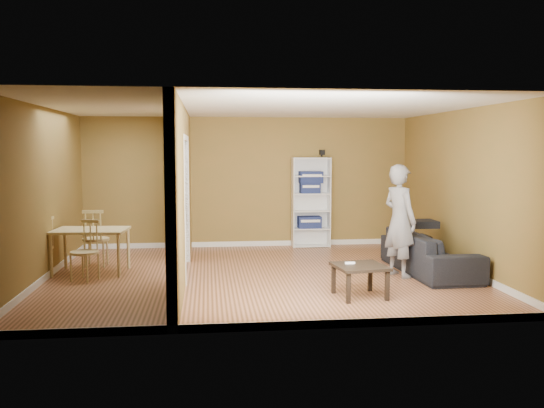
{
  "coord_description": "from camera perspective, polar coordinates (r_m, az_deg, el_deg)",
  "views": [
    {
      "loc": [
        -0.81,
        -8.8,
        1.96
      ],
      "look_at": [
        0.2,
        0.2,
        1.1
      ],
      "focal_mm": 38.0,
      "sensor_mm": 36.0,
      "label": 1
    }
  ],
  "objects": [
    {
      "name": "wall_speaker",
      "position": [
        11.72,
        4.98,
        5.12
      ],
      "size": [
        0.1,
        0.1,
        0.1
      ],
      "primitive_type": "cube",
      "color": "black",
      "rests_on": "room_shell"
    },
    {
      "name": "game_controller",
      "position": [
        7.82,
        7.73,
        -5.8
      ],
      "size": [
        0.13,
        0.04,
        0.03
      ],
      "primitive_type": "cube",
      "color": "white",
      "rests_on": "coffee_table"
    },
    {
      "name": "chair_left",
      "position": [
        9.72,
        -22.05,
        -3.86
      ],
      "size": [
        0.5,
        0.5,
        0.92
      ],
      "primitive_type": null,
      "rotation": [
        0.0,
        0.0,
        -1.78
      ],
      "color": "tan",
      "rests_on": "ground"
    },
    {
      "name": "paper_box_navy_c",
      "position": [
        11.55,
        3.87,
        2.83
      ],
      "size": [
        0.46,
        0.3,
        0.23
      ],
      "primitive_type": "cube",
      "color": "navy",
      "rests_on": "bookshelf"
    },
    {
      "name": "paper_box_navy_a",
      "position": [
        11.62,
        3.72,
        -1.8
      ],
      "size": [
        0.46,
        0.3,
        0.23
      ],
      "primitive_type": "cube",
      "color": "#201E4D",
      "rests_on": "bookshelf"
    },
    {
      "name": "room_shell",
      "position": [
        8.86,
        -1.14,
        1.15
      ],
      "size": [
        6.5,
        6.5,
        6.5
      ],
      "color": "#B27052",
      "rests_on": "ground"
    },
    {
      "name": "chair_near",
      "position": [
        9.07,
        -18.09,
        -4.41
      ],
      "size": [
        0.55,
        0.55,
        0.91
      ],
      "primitive_type": null,
      "rotation": [
        0.0,
        0.0,
        -0.43
      ],
      "color": "tan",
      "rests_on": "ground"
    },
    {
      "name": "coffee_table",
      "position": [
        7.78,
        8.7,
        -6.47
      ],
      "size": [
        0.65,
        0.65,
        0.43
      ],
      "rotation": [
        0.0,
        0.0,
        0.14
      ],
      "color": "#35281C",
      "rests_on": "ground"
    },
    {
      "name": "paper_box_navy_b",
      "position": [
        11.56,
        3.77,
        1.58
      ],
      "size": [
        0.39,
        0.26,
        0.2
      ],
      "primitive_type": "cube",
      "color": "#171549",
      "rests_on": "bookshelf"
    },
    {
      "name": "partition",
      "position": [
        8.83,
        -8.92,
        1.07
      ],
      "size": [
        0.22,
        5.5,
        2.6
      ],
      "primitive_type": null,
      "color": "olive",
      "rests_on": "ground"
    },
    {
      "name": "person",
      "position": [
        9.05,
        12.56,
        -0.68
      ],
      "size": [
        0.91,
        0.82,
        2.03
      ],
      "primitive_type": "imported",
      "rotation": [
        0.0,
        0.0,
        1.97
      ],
      "color": "slate",
      "rests_on": "ground"
    },
    {
      "name": "sofa",
      "position": [
        9.53,
        15.35,
        -4.05
      ],
      "size": [
        2.26,
        1.02,
        0.85
      ],
      "primitive_type": "imported",
      "rotation": [
        0.0,
        0.0,
        1.6
      ],
      "color": "black",
      "rests_on": "ground"
    },
    {
      "name": "dining_table",
      "position": [
        9.57,
        -17.54,
        -2.84
      ],
      "size": [
        1.12,
        0.75,
        0.7
      ],
      "rotation": [
        0.0,
        0.0,
        -0.09
      ],
      "color": "tan",
      "rests_on": "ground"
    },
    {
      "name": "bookshelf",
      "position": [
        11.63,
        3.84,
        0.19
      ],
      "size": [
        0.76,
        0.33,
        1.8
      ],
      "color": "white",
      "rests_on": "ground"
    },
    {
      "name": "chair_far",
      "position": [
        10.14,
        -17.05,
        -3.19
      ],
      "size": [
        0.46,
        0.46,
        0.97
      ],
      "primitive_type": null,
      "rotation": [
        0.0,
        0.0,
        3.11
      ],
      "color": "tan",
      "rests_on": "ground"
    }
  ]
}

